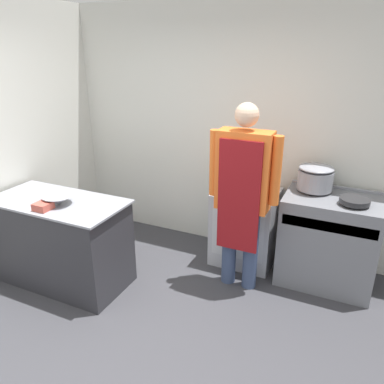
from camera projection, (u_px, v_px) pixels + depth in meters
ground_plane at (114, 363)px, 2.82m from camera, size 14.00×14.00×0.00m
wall_back at (220, 131)px, 4.17m from camera, size 8.00×0.05×2.70m
wall_left at (17, 137)px, 3.89m from camera, size 0.05×8.00×2.70m
prep_counter at (62, 241)px, 3.68m from camera, size 1.32×0.66×0.87m
stove at (328, 240)px, 3.66m from camera, size 0.89×0.61×0.93m
fridge_unit at (245, 226)px, 4.06m from camera, size 0.65×0.56×0.81m
person_cook at (243, 188)px, 3.40m from camera, size 0.66×0.24×1.79m
mixing_bowl at (58, 200)px, 3.43m from camera, size 0.28×0.28×0.08m
plastic_tub at (43, 206)px, 3.31m from camera, size 0.14×0.14×0.06m
stock_pot at (316, 177)px, 3.62m from camera, size 0.34×0.34×0.24m
saute_pan at (355, 201)px, 3.33m from camera, size 0.26×0.26×0.05m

